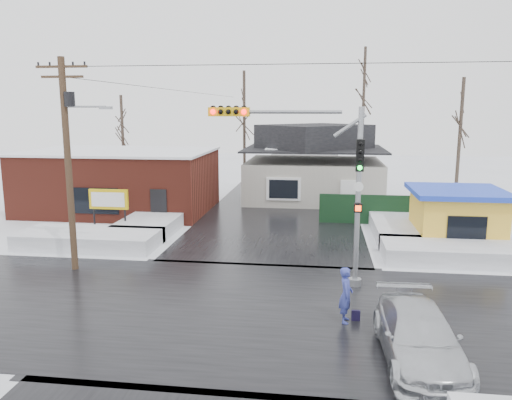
# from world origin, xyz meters

# --- Properties ---
(ground) EXTENTS (120.00, 120.00, 0.00)m
(ground) POSITION_xyz_m (0.00, 0.00, 0.00)
(ground) COLOR white
(ground) RESTS_ON ground
(road_ns) EXTENTS (10.00, 120.00, 0.02)m
(road_ns) POSITION_xyz_m (0.00, 0.00, 0.01)
(road_ns) COLOR black
(road_ns) RESTS_ON ground
(road_ew) EXTENTS (120.00, 10.00, 0.02)m
(road_ew) POSITION_xyz_m (0.00, 0.00, 0.01)
(road_ew) COLOR black
(road_ew) RESTS_ON ground
(snowbank_nw) EXTENTS (7.00, 3.00, 0.80)m
(snowbank_nw) POSITION_xyz_m (-9.00, 7.00, 0.40)
(snowbank_nw) COLOR white
(snowbank_nw) RESTS_ON ground
(snowbank_ne) EXTENTS (7.00, 3.00, 0.80)m
(snowbank_ne) POSITION_xyz_m (9.00, 7.00, 0.40)
(snowbank_ne) COLOR white
(snowbank_ne) RESTS_ON ground
(snowbank_nside_w) EXTENTS (3.00, 8.00, 0.80)m
(snowbank_nside_w) POSITION_xyz_m (-7.00, 12.00, 0.40)
(snowbank_nside_w) COLOR white
(snowbank_nside_w) RESTS_ON ground
(snowbank_nside_e) EXTENTS (3.00, 8.00, 0.80)m
(snowbank_nside_e) POSITION_xyz_m (7.00, 12.00, 0.40)
(snowbank_nside_e) COLOR white
(snowbank_nside_e) RESTS_ON ground
(traffic_signal) EXTENTS (6.05, 0.68, 7.00)m
(traffic_signal) POSITION_xyz_m (2.43, 2.97, 4.54)
(traffic_signal) COLOR gray
(traffic_signal) RESTS_ON ground
(utility_pole) EXTENTS (3.15, 0.44, 9.00)m
(utility_pole) POSITION_xyz_m (-7.93, 3.50, 5.11)
(utility_pole) COLOR #382619
(utility_pole) RESTS_ON ground
(brick_building) EXTENTS (12.20, 8.20, 4.12)m
(brick_building) POSITION_xyz_m (-11.00, 15.99, 2.08)
(brick_building) COLOR maroon
(brick_building) RESTS_ON ground
(marquee_sign) EXTENTS (2.20, 0.21, 2.55)m
(marquee_sign) POSITION_xyz_m (-9.00, 9.49, 1.92)
(marquee_sign) COLOR black
(marquee_sign) RESTS_ON ground
(house) EXTENTS (10.40, 8.40, 5.76)m
(house) POSITION_xyz_m (2.00, 22.00, 2.62)
(house) COLOR #ADA89C
(house) RESTS_ON ground
(kiosk) EXTENTS (4.60, 4.60, 2.88)m
(kiosk) POSITION_xyz_m (9.50, 9.99, 1.46)
(kiosk) COLOR yellow
(kiosk) RESTS_ON ground
(fence) EXTENTS (8.00, 0.12, 1.80)m
(fence) POSITION_xyz_m (6.50, 14.00, 0.90)
(fence) COLOR black
(fence) RESTS_ON ground
(tree_far_left) EXTENTS (3.00, 3.00, 10.00)m
(tree_far_left) POSITION_xyz_m (-4.00, 26.00, 7.95)
(tree_far_left) COLOR #332821
(tree_far_left) RESTS_ON ground
(tree_far_mid) EXTENTS (3.00, 3.00, 12.00)m
(tree_far_mid) POSITION_xyz_m (6.00, 28.00, 9.54)
(tree_far_mid) COLOR #332821
(tree_far_mid) RESTS_ON ground
(tree_far_right) EXTENTS (3.00, 3.00, 9.00)m
(tree_far_right) POSITION_xyz_m (12.00, 20.00, 7.16)
(tree_far_right) COLOR #332821
(tree_far_right) RESTS_ON ground
(tree_far_west) EXTENTS (3.00, 3.00, 8.00)m
(tree_far_west) POSITION_xyz_m (-14.00, 24.00, 6.36)
(tree_far_west) COLOR #332821
(tree_far_west) RESTS_ON ground
(pedestrian) EXTENTS (0.48, 0.70, 1.86)m
(pedestrian) POSITION_xyz_m (3.47, -0.50, 0.93)
(pedestrian) COLOR #38429D
(pedestrian) RESTS_ON ground
(car) EXTENTS (2.19, 5.07, 1.45)m
(car) POSITION_xyz_m (5.36, -2.86, 0.73)
(car) COLOR silver
(car) RESTS_ON ground
(shopping_bag) EXTENTS (0.28, 0.13, 0.35)m
(shopping_bag) POSITION_xyz_m (3.82, -0.37, 0.17)
(shopping_bag) COLOR black
(shopping_bag) RESTS_ON ground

